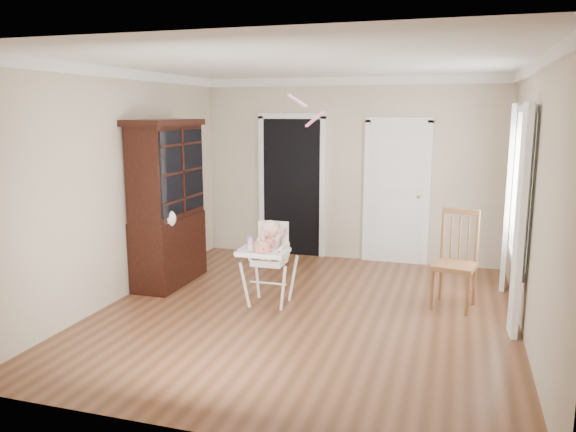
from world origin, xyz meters
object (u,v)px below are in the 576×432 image
(high_chair, at_px, (269,254))
(dining_chair, at_px, (455,263))
(sippy_cup, at_px, (250,242))
(china_cabinet, at_px, (168,203))
(cake, at_px, (262,248))

(high_chair, height_order, dining_chair, dining_chair)
(sippy_cup, height_order, china_cabinet, china_cabinet)
(sippy_cup, xyz_separation_m, china_cabinet, (-1.31, 0.50, 0.31))
(dining_chair, bearing_deg, high_chair, -153.71)
(high_chair, relative_size, dining_chair, 0.87)
(china_cabinet, bearing_deg, cake, -22.69)
(high_chair, height_order, sippy_cup, high_chair)
(cake, bearing_deg, high_chair, 89.86)
(cake, bearing_deg, sippy_cup, 146.76)
(china_cabinet, bearing_deg, sippy_cup, -20.98)
(cake, distance_m, dining_chair, 2.20)
(dining_chair, bearing_deg, sippy_cup, -152.54)
(high_chair, distance_m, cake, 0.26)
(cake, height_order, sippy_cup, sippy_cup)
(high_chair, distance_m, sippy_cup, 0.26)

